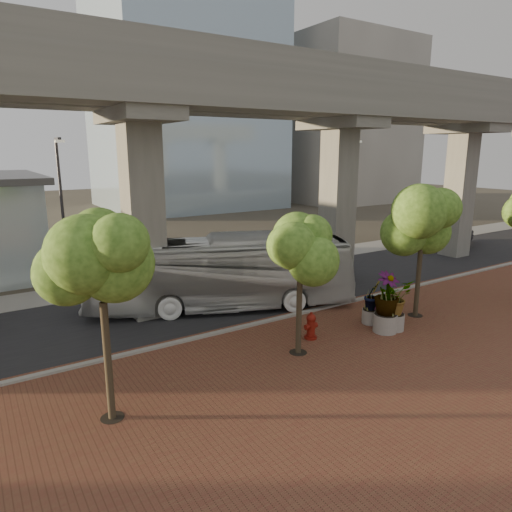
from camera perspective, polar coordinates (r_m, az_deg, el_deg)
ground at (r=23.83m, az=2.21°, el=-6.08°), size 160.00×160.00×0.00m
brick_plaza at (r=18.32m, az=16.95°, el=-12.69°), size 70.00×13.00×0.06m
asphalt_road at (r=25.40m, az=-0.36°, el=-4.79°), size 90.00×8.00×0.04m
curb_strip at (r=22.28m, az=5.16°, el=-7.29°), size 70.00×0.25×0.16m
far_sidewalk at (r=30.01m, az=-5.95°, el=-2.02°), size 90.00×3.00×0.06m
transit_viaduct at (r=24.18m, az=-0.38°, el=11.83°), size 72.00×5.60×12.40m
midrise_block at (r=74.63m, az=10.98°, el=16.09°), size 18.00×16.00×24.00m
transit_bus at (r=22.87m, az=-4.44°, el=-2.13°), size 13.33×7.86×3.66m
parked_car at (r=41.73m, az=23.78°, el=2.34°), size 5.34×3.53×1.66m
fire_hydrant at (r=19.51m, az=6.88°, el=-8.67°), size 0.58×0.52×1.16m
planter_front at (r=20.93m, az=16.98°, el=-5.22°), size 2.08×2.08×2.29m
planter_right at (r=20.51m, az=16.04°, el=-4.84°), size 2.52×2.52×2.69m
planter_left at (r=21.45m, az=14.32°, el=-5.02°), size 1.86×1.86×2.05m
street_tree_far_west at (r=13.23m, az=-18.87°, el=-1.41°), size 3.46×3.46×6.21m
street_tree_near_west at (r=17.12m, az=5.56°, el=0.12°), size 2.99×2.99×5.32m
street_tree_near_east at (r=22.36m, az=20.13°, el=3.80°), size 3.77×3.77×6.20m
streetlamp_west at (r=24.79m, az=-22.99°, el=5.26°), size 0.41×1.21×8.37m
streetlamp_east at (r=33.09m, az=11.23°, el=7.92°), size 0.42×1.24×8.53m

